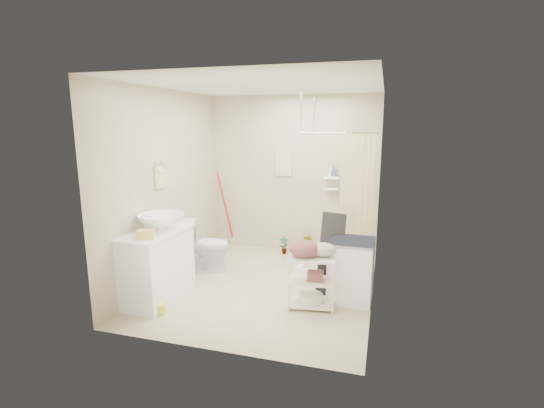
{
  "coord_description": "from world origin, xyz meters",
  "views": [
    {
      "loc": [
        1.47,
        -4.74,
        2.14
      ],
      "look_at": [
        0.03,
        0.25,
        1.08
      ],
      "focal_mm": 26.0,
      "sensor_mm": 36.0,
      "label": 1
    }
  ],
  "objects": [
    {
      "name": "mop",
      "position": [
        -1.21,
        1.5,
        0.66
      ],
      "size": [
        0.14,
        0.14,
        1.33
      ],
      "primitive_type": null,
      "rotation": [
        0.0,
        0.0,
        0.07
      ],
      "color": "#B41C14",
      "rests_on": "ground"
    },
    {
      "name": "tp_holder",
      "position": [
        -1.36,
        0.05,
        0.72
      ],
      "size": [
        0.08,
        0.12,
        0.14
      ],
      "primitive_type": null,
      "color": "silver",
      "rests_on": "wall_left"
    },
    {
      "name": "floor_basket",
      "position": [
        -0.97,
        -1.07,
        0.08
      ],
      "size": [
        0.35,
        0.3,
        0.16
      ],
      "primitive_type": "cube",
      "rotation": [
        0.0,
        0.0,
        0.31
      ],
      "color": "#DAD449",
      "rests_on": "ground"
    },
    {
      "name": "wall_left",
      "position": [
        -1.4,
        0.0,
        1.3
      ],
      "size": [
        0.04,
        3.2,
        2.6
      ],
      "primitive_type": "cube",
      "color": "#C2B696",
      "rests_on": "ground"
    },
    {
      "name": "potted_plant_a",
      "position": [
        -0.08,
        1.37,
        0.15
      ],
      "size": [
        0.18,
        0.16,
        0.29
      ],
      "primitive_type": "imported",
      "rotation": [
        0.0,
        0.0,
        0.44
      ],
      "color": "brown",
      "rests_on": "ground"
    },
    {
      "name": "potted_plant_b",
      "position": [
        0.28,
        1.47,
        0.17
      ],
      "size": [
        0.2,
        0.17,
        0.34
      ],
      "primitive_type": "imported",
      "rotation": [
        0.0,
        0.0,
        -0.11
      ],
      "color": "brown",
      "rests_on": "ground"
    },
    {
      "name": "hanging_towel",
      "position": [
        -0.15,
        1.58,
        1.5
      ],
      "size": [
        0.28,
        0.03,
        0.42
      ],
      "primitive_type": "cube",
      "color": "beige",
      "rests_on": "wall_back"
    },
    {
      "name": "vanity",
      "position": [
        -1.16,
        -0.73,
        0.44
      ],
      "size": [
        0.6,
        1.01,
        0.87
      ],
      "primitive_type": "cube",
      "rotation": [
        0.0,
        0.0,
        -0.04
      ],
      "color": "white",
      "rests_on": "ground"
    },
    {
      "name": "wall_back",
      "position": [
        0.0,
        1.6,
        1.3
      ],
      "size": [
        2.8,
        0.04,
        2.6
      ],
      "primitive_type": "cube",
      "color": "#C2B696",
      "rests_on": "ground"
    },
    {
      "name": "shampoo_bottle_a",
      "position": [
        0.64,
        1.54,
        1.43
      ],
      "size": [
        0.1,
        0.1,
        0.21
      ],
      "primitive_type": "imported",
      "rotation": [
        0.0,
        0.0,
        -0.29
      ],
      "color": "silver",
      "rests_on": "shower"
    },
    {
      "name": "floor",
      "position": [
        0.0,
        0.0,
        0.0
      ],
      "size": [
        3.2,
        3.2,
        0.0
      ],
      "primitive_type": "plane",
      "color": "beige",
      "rests_on": "ground"
    },
    {
      "name": "wall_front",
      "position": [
        0.0,
        -1.6,
        1.3
      ],
      "size": [
        2.8,
        0.04,
        2.6
      ],
      "primitive_type": "cube",
      "color": "#C2B696",
      "rests_on": "ground"
    },
    {
      "name": "shower",
      "position": [
        0.85,
        1.05,
        1.05
      ],
      "size": [
        1.1,
        1.1,
        2.1
      ],
      "primitive_type": null,
      "color": "white",
      "rests_on": "ground"
    },
    {
      "name": "toilet",
      "position": [
        -1.04,
        0.37,
        0.37
      ],
      "size": [
        0.76,
        0.48,
        0.74
      ],
      "primitive_type": "imported",
      "rotation": [
        0.0,
        0.0,
        1.66
      ],
      "color": "silver",
      "rests_on": "ground"
    },
    {
      "name": "towel_ring",
      "position": [
        -1.38,
        -0.2,
        1.47
      ],
      "size": [
        0.04,
        0.22,
        0.34
      ],
      "primitive_type": null,
      "color": "#DAC27A",
      "rests_on": "wall_left"
    },
    {
      "name": "ironing_board",
      "position": [
        0.88,
        -0.01,
        0.54
      ],
      "size": [
        0.32,
        0.19,
        1.08
      ],
      "primitive_type": null,
      "rotation": [
        0.0,
        0.0,
        0.35
      ],
      "color": "black",
      "rests_on": "ground"
    },
    {
      "name": "laundry_rack",
      "position": [
        0.71,
        -0.43,
        0.37
      ],
      "size": [
        0.58,
        0.39,
        0.75
      ],
      "primitive_type": null,
      "rotation": [
        0.0,
        0.0,
        0.14
      ],
      "color": "white",
      "rests_on": "ground"
    },
    {
      "name": "counter_basket",
      "position": [
        -1.07,
        -1.03,
        0.92
      ],
      "size": [
        0.22,
        0.19,
        0.1
      ],
      "primitive_type": "cube",
      "rotation": [
        0.0,
        0.0,
        0.36
      ],
      "color": "gold",
      "rests_on": "vanity"
    },
    {
      "name": "wall_right",
      "position": [
        1.4,
        0.0,
        1.3
      ],
      "size": [
        0.04,
        3.2,
        2.6
      ],
      "primitive_type": "cube",
      "color": "#C2B696",
      "rests_on": "ground"
    },
    {
      "name": "shampoo_bottle_b",
      "position": [
        0.69,
        1.51,
        1.4
      ],
      "size": [
        0.08,
        0.08,
        0.16
      ],
      "primitive_type": "imported",
      "rotation": [
        0.0,
        0.0,
        -0.1
      ],
      "color": "#3D5099",
      "rests_on": "shower"
    },
    {
      "name": "sink",
      "position": [
        -1.12,
        -0.64,
        0.97
      ],
      "size": [
        0.7,
        0.7,
        0.19
      ],
      "primitive_type": "imported",
      "rotation": [
        0.0,
        0.0,
        0.28
      ],
      "color": "white",
      "rests_on": "vanity"
    },
    {
      "name": "washing_machine",
      "position": [
        1.14,
        -0.08,
        0.38
      ],
      "size": [
        0.54,
        0.55,
        0.76
      ],
      "primitive_type": "cube",
      "rotation": [
        0.0,
        0.0,
        -0.03
      ],
      "color": "white",
      "rests_on": "ground"
    },
    {
      "name": "ceiling",
      "position": [
        0.0,
        0.0,
        2.6
      ],
      "size": [
        2.8,
        3.2,
        0.04
      ],
      "primitive_type": "cube",
      "color": "silver",
      "rests_on": "ground"
    }
  ]
}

